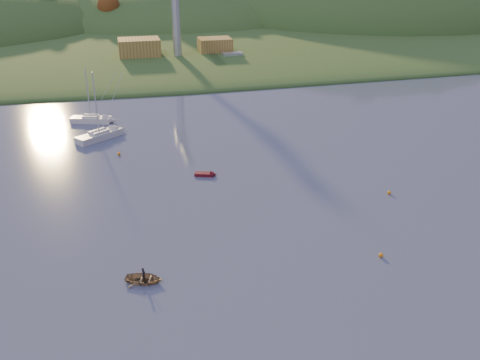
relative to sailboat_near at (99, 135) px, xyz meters
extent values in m
cube|color=#25451B|center=(18.76, 164.58, -0.76)|extent=(620.00, 220.00, 1.50)
ellipsoid|color=#25451B|center=(18.76, 99.58, -0.76)|extent=(640.00, 150.00, 7.00)
ellipsoid|color=#25451B|center=(28.76, 144.58, -0.76)|extent=(140.00, 120.00, 36.00)
ellipsoid|color=#25451B|center=(113.76, 129.58, -0.76)|extent=(150.00, 130.00, 60.00)
cube|color=slate|center=(23.76, 56.58, 0.44)|extent=(42.00, 16.00, 2.40)
cube|color=olive|center=(10.76, 57.58, 4.04)|extent=(11.00, 8.00, 4.80)
cube|color=olive|center=(31.76, 58.58, 3.64)|extent=(9.00, 7.00, 4.00)
cylinder|color=#B7B7BC|center=(20.76, 54.58, 10.64)|extent=(2.20, 2.20, 18.00)
cube|color=silver|center=(0.00, 0.00, -0.17)|extent=(8.36, 7.08, 1.17)
cube|color=silver|center=(0.00, 0.00, 0.46)|extent=(3.70, 3.43, 0.74)
cylinder|color=silver|center=(0.00, 0.00, 5.72)|extent=(0.18, 0.18, 10.63)
cylinder|color=silver|center=(0.00, 0.00, 0.71)|extent=(2.81, 2.11, 0.12)
cylinder|color=silver|center=(0.00, 0.00, 0.81)|extent=(2.61, 2.05, 0.36)
cube|color=silver|center=(-1.60, 9.84, -0.24)|extent=(7.91, 4.27, 1.04)
cube|color=silver|center=(-1.60, 9.84, 0.33)|extent=(3.20, 2.42, 0.66)
cylinder|color=silver|center=(-1.60, 9.84, 5.02)|extent=(0.18, 0.18, 9.47)
cylinder|color=silver|center=(-1.60, 9.84, 0.58)|extent=(2.95, 0.95, 0.12)
cylinder|color=silver|center=(-1.60, 9.84, 0.68)|extent=(2.65, 1.08, 0.36)
imported|color=#957852|center=(4.54, -44.65, -0.36)|extent=(4.50, 3.82, 0.79)
imported|color=black|center=(4.54, -44.65, -0.04)|extent=(0.49, 0.60, 1.43)
cube|color=#540C15|center=(15.08, -19.70, -0.53)|extent=(2.99, 1.95, 0.46)
cone|color=#540C15|center=(16.40, -20.15, -0.53)|extent=(1.28, 1.37, 1.11)
cube|color=slate|center=(35.42, 52.58, 0.08)|extent=(13.41, 5.89, 1.67)
cube|color=#B7B7BC|center=(35.42, 52.58, 1.47)|extent=(5.82, 3.32, 2.23)
sphere|color=orange|center=(30.27, -45.92, -0.51)|extent=(0.50, 0.50, 0.50)
sphere|color=orange|center=(38.70, -31.69, -0.51)|extent=(0.50, 0.50, 0.50)
sphere|color=orange|center=(3.04, -8.45, -0.51)|extent=(0.50, 0.50, 0.50)
camera|label=1|loc=(3.64, -91.05, 31.43)|focal=40.00mm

